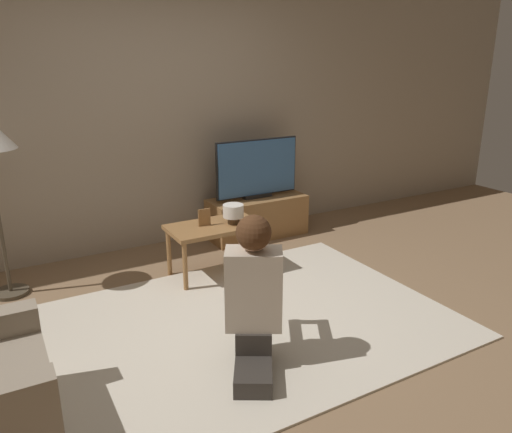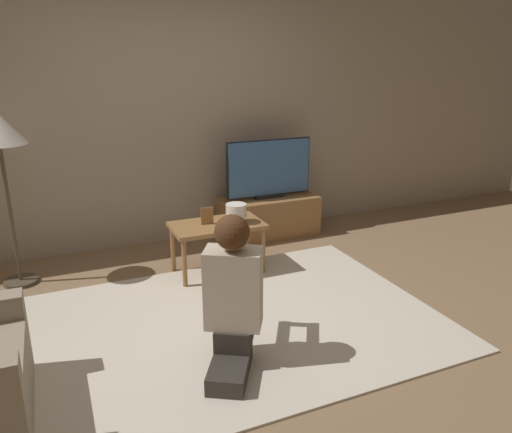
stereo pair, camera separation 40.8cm
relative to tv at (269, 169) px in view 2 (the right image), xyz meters
The scene contains 9 objects.
ground_plane 2.03m from the tv, 122.79° to the right, with size 10.00×10.00×0.00m, color #896B4C.
wall_back 1.22m from the tv, 161.48° to the left, with size 10.00×0.06×2.60m.
rug 2.02m from the tv, 122.79° to the right, with size 2.94×2.08×0.02m.
tv_stand 0.53m from the tv, 90.00° to the right, with size 1.04×0.42×0.43m.
tv is the anchor object (origin of this frame).
coffee_table 1.12m from the tv, 140.13° to the right, with size 0.79×0.46×0.46m.
person_kneeling 2.37m from the tv, 120.29° to the right, with size 0.61×0.80×0.97m.
picture_frame 1.13m from the tv, 143.73° to the right, with size 0.11×0.01×0.15m.
table_lamp 0.99m from the tv, 131.94° to the right, with size 0.18×0.18×0.17m.
Camera 2 is at (-1.13, -2.99, 1.85)m, focal length 35.00 mm.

